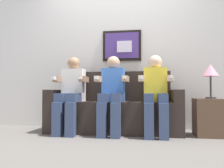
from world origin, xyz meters
name	(u,v)px	position (x,y,z in m)	size (l,w,h in m)	color
ground_plane	(110,136)	(0.00, 0.00, 0.00)	(5.63, 5.63, 0.00)	#66605B
back_wall_assembly	(118,49)	(0.00, 0.76, 1.30)	(4.33, 0.10, 2.60)	silver
couch	(114,111)	(0.00, 0.33, 0.31)	(1.93, 0.58, 0.90)	#2D231E
person_on_left	(71,91)	(-0.60, 0.16, 0.61)	(0.46, 0.56, 1.11)	white
person_in_middle	(112,91)	(0.00, 0.16, 0.61)	(0.46, 0.56, 1.11)	#3F72CC
person_on_right	(156,91)	(0.60, 0.16, 0.61)	(0.46, 0.56, 1.11)	yellow
side_table_right	(210,117)	(1.32, 0.22, 0.25)	(0.40, 0.40, 0.50)	brown
table_lamp	(210,72)	(1.32, 0.20, 0.86)	(0.22, 0.22, 0.46)	#333338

